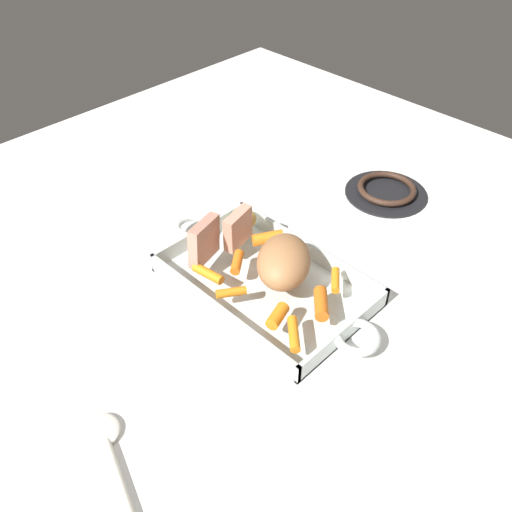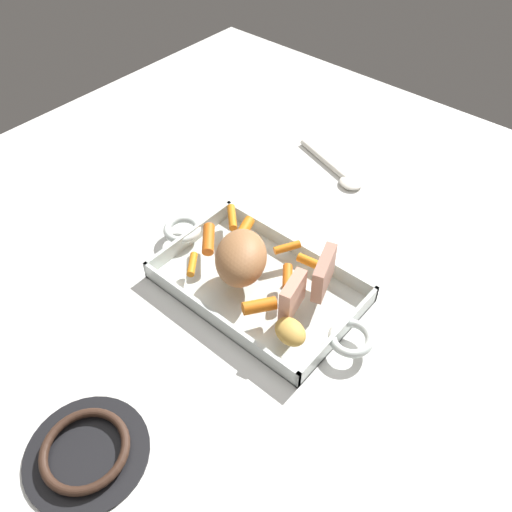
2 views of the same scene
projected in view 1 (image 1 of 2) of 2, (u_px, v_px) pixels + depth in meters
name	position (u px, v px, depth m)	size (l,w,h in m)	color
ground_plane	(265.00, 287.00, 1.02)	(1.73, 1.73, 0.00)	white
roasting_dish	(266.00, 282.00, 1.02)	(0.50, 0.24, 0.04)	silver
pork_roast	(284.00, 262.00, 0.96)	(0.13, 0.10, 0.07)	#A46E43
roast_slice_outer	(204.00, 241.00, 1.00)	(0.02, 0.08, 0.08)	tan
roast_slice_thick	(238.00, 228.00, 1.04)	(0.02, 0.07, 0.07)	tan
baby_carrot_short	(320.00, 304.00, 0.92)	(0.02, 0.02, 0.07)	orange
baby_carrot_northwest	(335.00, 280.00, 0.97)	(0.01, 0.01, 0.05)	orange
baby_carrot_northeast	(229.00, 291.00, 0.95)	(0.02, 0.02, 0.05)	orange
baby_carrot_southwest	(294.00, 334.00, 0.87)	(0.02, 0.02, 0.07)	orange
baby_carrot_long	(237.00, 262.00, 1.00)	(0.02, 0.02, 0.05)	orange
baby_carrot_center_left	(278.00, 316.00, 0.90)	(0.02, 0.02, 0.05)	orange
baby_carrot_southeast	(208.00, 274.00, 0.98)	(0.02, 0.02, 0.06)	orange
baby_carrot_center_right	(268.00, 238.00, 1.05)	(0.02, 0.02, 0.06)	orange
potato_golden_large	(244.00, 217.00, 1.10)	(0.06, 0.05, 0.03)	gold
stove_burner_rear	(386.00, 191.00, 1.25)	(0.19, 0.19, 0.02)	black
serving_spoon	(111.00, 458.00, 0.76)	(0.23, 0.10, 0.01)	white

